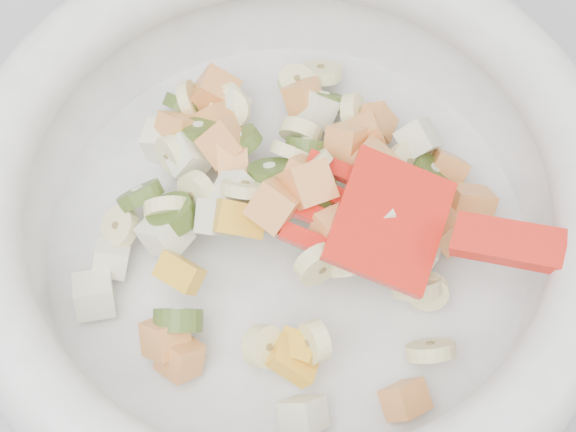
{
  "coord_description": "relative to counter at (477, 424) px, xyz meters",
  "views": [
    {
      "loc": [
        -0.2,
        1.22,
        1.37
      ],
      "look_at": [
        -0.2,
        1.44,
        0.95
      ],
      "focal_mm": 55.0,
      "sensor_mm": 36.0,
      "label": 1
    }
  ],
  "objects": [
    {
      "name": "counter",
      "position": [
        0.0,
        0.0,
        0.0
      ],
      "size": [
        2.0,
        0.6,
        0.9
      ],
      "primitive_type": "cube",
      "color": "gray",
      "rests_on": "ground"
    },
    {
      "name": "mixing_bowl",
      "position": [
        -0.2,
        -0.01,
        0.5
      ],
      "size": [
        0.46,
        0.35,
        0.12
      ],
      "color": "white",
      "rests_on": "counter"
    }
  ]
}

